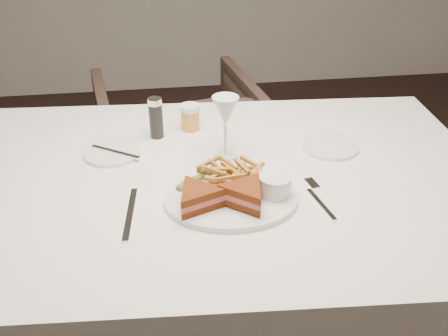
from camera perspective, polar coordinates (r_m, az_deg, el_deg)
name	(u,v)px	position (r m, az deg, el deg)	size (l,w,h in m)	color
table	(222,281)	(1.53, -0.27, -12.78)	(1.43, 0.95, 0.75)	white
chair_far	(179,141)	(2.33, -5.15, 3.14)	(0.69, 0.65, 0.71)	#423028
table_setting	(225,170)	(1.25, 0.14, -0.21)	(0.77, 0.64, 0.18)	white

